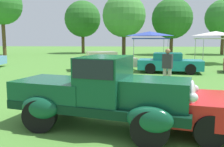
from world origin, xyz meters
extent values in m
plane|color=#4C8433|center=(0.00, 0.00, 0.00)|extent=(120.00, 120.00, 0.00)
cube|color=black|center=(-0.62, -0.48, 0.56)|extent=(4.41, 2.47, 0.20)
cube|color=#0F472D|center=(0.59, -0.80, 0.94)|extent=(1.77, 1.45, 0.60)
ellipsoid|color=silver|center=(1.36, -1.00, 0.92)|extent=(0.29, 0.54, 0.68)
cube|color=#0F472D|center=(-0.51, -0.51, 1.18)|extent=(1.32, 1.58, 1.04)
cube|color=black|center=(-0.51, -0.51, 1.48)|extent=(1.24, 1.59, 0.40)
cube|color=#0F472D|center=(-1.76, -0.18, 0.86)|extent=(2.12, 1.83, 0.48)
ellipsoid|color=#0F472D|center=(0.84, -0.12, 0.56)|extent=(0.98, 0.58, 0.52)
ellipsoid|color=#0F472D|center=(0.47, -1.52, 0.56)|extent=(0.98, 0.58, 0.52)
ellipsoid|color=#0F472D|center=(-1.57, 0.52, 0.56)|extent=(0.98, 0.58, 0.52)
ellipsoid|color=#0F472D|center=(-1.94, -0.87, 0.56)|extent=(0.98, 0.58, 0.52)
sphere|color=silver|center=(1.52, -0.59, 1.00)|extent=(0.18, 0.18, 0.18)
sphere|color=silver|center=(1.29, -1.44, 1.00)|extent=(0.18, 0.18, 0.18)
cylinder|color=black|center=(0.84, -0.12, 0.38)|extent=(0.76, 0.24, 0.76)
cylinder|color=black|center=(0.47, -1.52, 0.38)|extent=(0.76, 0.24, 0.76)
cylinder|color=black|center=(-1.57, 0.52, 0.38)|extent=(0.76, 0.24, 0.76)
cylinder|color=black|center=(-1.94, -0.87, 0.38)|extent=(0.76, 0.24, 0.76)
cylinder|color=black|center=(1.98, 0.13, 0.33)|extent=(0.66, 0.20, 0.66)
cylinder|color=black|center=(1.64, -1.39, 0.33)|extent=(0.66, 0.20, 0.66)
cube|color=beige|center=(-1.79, 10.65, 0.50)|extent=(4.60, 2.92, 0.60)
cube|color=#B3AB8E|center=(-1.95, 10.59, 1.00)|extent=(2.24, 1.96, 0.44)
cylinder|color=black|center=(-0.33, 10.31, 0.32)|extent=(0.64, 0.22, 0.64)
cylinder|color=black|center=(-2.78, 9.52, 0.32)|extent=(0.64, 0.22, 0.64)
cube|color=teal|center=(2.46, 9.53, 0.50)|extent=(4.05, 2.19, 0.60)
cube|color=#146A6E|center=(2.31, 9.55, 1.00)|extent=(1.88, 1.66, 0.44)
cylinder|color=black|center=(3.50, 8.61, 0.32)|extent=(0.64, 0.22, 0.64)
cylinder|color=black|center=(1.21, 8.92, 0.32)|extent=(0.64, 0.22, 0.64)
cylinder|color=#9E998E|center=(1.69, 4.41, 0.43)|extent=(0.16, 0.16, 0.86)
cylinder|color=#9E998E|center=(1.51, 4.50, 0.43)|extent=(0.16, 0.16, 0.86)
cube|color=#2D2D33|center=(1.60, 4.45, 1.16)|extent=(0.46, 0.38, 0.60)
sphere|color=#936B4C|center=(1.60, 4.45, 1.58)|extent=(0.22, 0.22, 0.22)
cylinder|color=#B7B7BC|center=(3.00, 17.31, 1.02)|extent=(0.05, 0.05, 2.05)
cylinder|color=#B7B7BC|center=(3.00, 14.54, 1.02)|extent=(0.05, 0.05, 2.05)
cylinder|color=#B7B7BC|center=(0.23, 17.31, 1.02)|extent=(0.05, 0.05, 2.05)
cylinder|color=#B7B7BC|center=(0.23, 14.54, 1.02)|extent=(0.05, 0.05, 2.05)
cube|color=#2D429E|center=(1.61, 15.93, 2.10)|extent=(3.08, 3.08, 0.10)
pyramid|color=#2D429E|center=(1.61, 15.93, 2.52)|extent=(3.02, 3.02, 0.38)
cylinder|color=#B7B7BC|center=(5.73, 16.89, 1.02)|extent=(0.05, 0.05, 2.05)
cylinder|color=#B7B7BC|center=(5.73, 14.30, 1.02)|extent=(0.05, 0.05, 2.05)
cube|color=silver|center=(7.03, 15.60, 2.10)|extent=(2.88, 2.88, 0.10)
pyramid|color=silver|center=(7.03, 15.60, 2.52)|extent=(2.83, 2.83, 0.38)
cylinder|color=brown|center=(-15.92, 24.27, 2.44)|extent=(0.44, 0.44, 4.88)
sphere|color=#337A2D|center=(-15.92, 24.27, 6.22)|extent=(4.87, 4.87, 4.87)
cylinder|color=brown|center=(-6.94, 29.52, 1.72)|extent=(0.44, 0.44, 3.44)
sphere|color=#286623|center=(-6.94, 29.52, 4.83)|extent=(5.09, 5.09, 5.09)
cylinder|color=#47331E|center=(-0.92, 24.22, 1.70)|extent=(0.44, 0.44, 3.40)
sphere|color=#428938|center=(-0.92, 24.22, 4.81)|extent=(5.14, 5.14, 5.14)
cylinder|color=brown|center=(5.13, 27.05, 1.60)|extent=(0.44, 0.44, 3.21)
sphere|color=#286623|center=(5.13, 27.05, 4.64)|extent=(5.18, 5.18, 5.18)
cylinder|color=brown|center=(11.90, 28.01, 1.72)|extent=(0.44, 0.44, 3.44)
sphere|color=#337A2D|center=(11.90, 28.01, 4.76)|extent=(4.80, 4.80, 4.80)
camera|label=1|loc=(0.13, -6.19, 2.11)|focal=40.26mm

